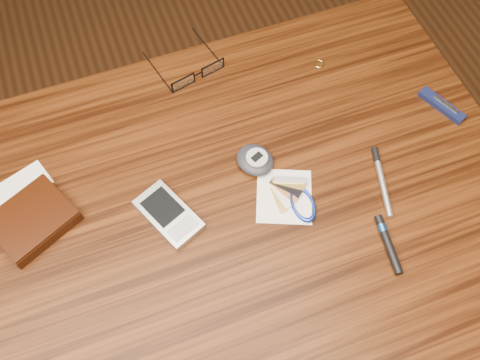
{
  "coord_description": "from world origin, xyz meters",
  "views": [
    {
      "loc": [
        -0.11,
        -0.36,
        1.54
      ],
      "look_at": [
        0.04,
        0.04,
        0.76
      ],
      "focal_mm": 40.0,
      "sensor_mm": 36.0,
      "label": 1
    }
  ],
  "objects_px": {
    "wallet_and_card": "(32,219)",
    "eyeglasses": "(196,73)",
    "pda_phone": "(169,215)",
    "silver_pen": "(381,176)",
    "notepad_keys": "(293,199)",
    "pocket_knife": "(442,105)",
    "pedometer": "(255,160)",
    "desk": "(227,234)"
  },
  "relations": [
    {
      "from": "wallet_and_card",
      "to": "eyeglasses",
      "type": "bearing_deg",
      "value": 29.71
    },
    {
      "from": "pda_phone",
      "to": "silver_pen",
      "type": "bearing_deg",
      "value": -8.61
    },
    {
      "from": "notepad_keys",
      "to": "pocket_knife",
      "type": "distance_m",
      "value": 0.33
    },
    {
      "from": "pedometer",
      "to": "pocket_knife",
      "type": "height_order",
      "value": "pedometer"
    },
    {
      "from": "pocket_knife",
      "to": "pedometer",
      "type": "bearing_deg",
      "value": 178.83
    },
    {
      "from": "desk",
      "to": "pedometer",
      "type": "bearing_deg",
      "value": 40.16
    },
    {
      "from": "notepad_keys",
      "to": "silver_pen",
      "type": "height_order",
      "value": "notepad_keys"
    },
    {
      "from": "notepad_keys",
      "to": "pocket_knife",
      "type": "bearing_deg",
      "value": 13.66
    },
    {
      "from": "desk",
      "to": "pedometer",
      "type": "xyz_separation_m",
      "value": [
        0.08,
        0.06,
        0.11
      ]
    },
    {
      "from": "desk",
      "to": "silver_pen",
      "type": "xyz_separation_m",
      "value": [
        0.26,
        -0.03,
        0.11
      ]
    },
    {
      "from": "pda_phone",
      "to": "notepad_keys",
      "type": "bearing_deg",
      "value": -11.69
    },
    {
      "from": "pocket_knife",
      "to": "notepad_keys",
      "type": "bearing_deg",
      "value": -166.34
    },
    {
      "from": "pda_phone",
      "to": "pedometer",
      "type": "distance_m",
      "value": 0.17
    },
    {
      "from": "wallet_and_card",
      "to": "notepad_keys",
      "type": "xyz_separation_m",
      "value": [
        0.4,
        -0.11,
        -0.01
      ]
    },
    {
      "from": "desk",
      "to": "eyeglasses",
      "type": "height_order",
      "value": "eyeglasses"
    },
    {
      "from": "notepad_keys",
      "to": "pda_phone",
      "type": "bearing_deg",
      "value": 168.31
    },
    {
      "from": "pedometer",
      "to": "notepad_keys",
      "type": "bearing_deg",
      "value": -68.49
    },
    {
      "from": "eyeglasses",
      "to": "pocket_knife",
      "type": "height_order",
      "value": "eyeglasses"
    },
    {
      "from": "desk",
      "to": "eyeglasses",
      "type": "relative_size",
      "value": 7.21
    },
    {
      "from": "pocket_knife",
      "to": "silver_pen",
      "type": "xyz_separation_m",
      "value": [
        -0.17,
        -0.09,
        -0.0
      ]
    },
    {
      "from": "pedometer",
      "to": "silver_pen",
      "type": "height_order",
      "value": "pedometer"
    },
    {
      "from": "notepad_keys",
      "to": "pedometer",
      "type": "bearing_deg",
      "value": 111.51
    },
    {
      "from": "eyeglasses",
      "to": "notepad_keys",
      "type": "bearing_deg",
      "value": -77.0
    },
    {
      "from": "eyeglasses",
      "to": "silver_pen",
      "type": "bearing_deg",
      "value": -54.38
    },
    {
      "from": "eyeglasses",
      "to": "notepad_keys",
      "type": "height_order",
      "value": "eyeglasses"
    },
    {
      "from": "pedometer",
      "to": "pocket_knife",
      "type": "distance_m",
      "value": 0.36
    },
    {
      "from": "desk",
      "to": "pocket_knife",
      "type": "height_order",
      "value": "pocket_knife"
    },
    {
      "from": "eyeglasses",
      "to": "pda_phone",
      "type": "distance_m",
      "value": 0.29
    },
    {
      "from": "eyeglasses",
      "to": "silver_pen",
      "type": "height_order",
      "value": "eyeglasses"
    },
    {
      "from": "pedometer",
      "to": "notepad_keys",
      "type": "xyz_separation_m",
      "value": [
        0.03,
        -0.09,
        -0.01
      ]
    },
    {
      "from": "eyeglasses",
      "to": "pda_phone",
      "type": "xyz_separation_m",
      "value": [
        -0.13,
        -0.26,
        -0.0
      ]
    },
    {
      "from": "wallet_and_card",
      "to": "eyeglasses",
      "type": "xyz_separation_m",
      "value": [
        0.34,
        0.19,
        -0.0
      ]
    },
    {
      "from": "pocket_knife",
      "to": "eyeglasses",
      "type": "bearing_deg",
      "value": 150.78
    },
    {
      "from": "pda_phone",
      "to": "pocket_knife",
      "type": "height_order",
      "value": "pda_phone"
    },
    {
      "from": "silver_pen",
      "to": "eyeglasses",
      "type": "bearing_deg",
      "value": 125.62
    },
    {
      "from": "pedometer",
      "to": "notepad_keys",
      "type": "height_order",
      "value": "pedometer"
    },
    {
      "from": "desk",
      "to": "pocket_knife",
      "type": "xyz_separation_m",
      "value": [
        0.43,
        0.06,
        0.11
      ]
    },
    {
      "from": "pedometer",
      "to": "pocket_knife",
      "type": "xyz_separation_m",
      "value": [
        0.36,
        -0.01,
        -0.01
      ]
    },
    {
      "from": "wallet_and_card",
      "to": "notepad_keys",
      "type": "height_order",
      "value": "wallet_and_card"
    },
    {
      "from": "desk",
      "to": "wallet_and_card",
      "type": "xyz_separation_m",
      "value": [
        -0.29,
        0.09,
        0.12
      ]
    },
    {
      "from": "desk",
      "to": "wallet_and_card",
      "type": "bearing_deg",
      "value": 163.78
    },
    {
      "from": "desk",
      "to": "silver_pen",
      "type": "relative_size",
      "value": 7.82
    }
  ]
}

